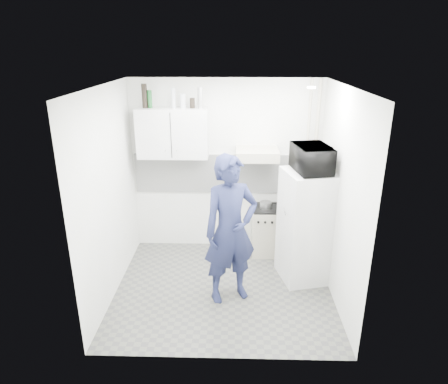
{
  "coord_description": "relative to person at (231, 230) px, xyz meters",
  "views": [
    {
      "loc": [
        0.14,
        -4.5,
        3.03
      ],
      "look_at": [
        -0.0,
        0.3,
        1.25
      ],
      "focal_mm": 32.0,
      "sensor_mm": 36.0,
      "label": 1
    }
  ],
  "objects": [
    {
      "name": "canister_a",
      "position": [
        -0.68,
        1.24,
        1.36
      ],
      "size": [
        0.08,
        0.08,
        0.2
      ],
      "primitive_type": "cylinder",
      "color": "#B2B7BC",
      "rests_on": "upper_cabinet"
    },
    {
      "name": "bottle_d",
      "position": [
        -0.81,
        1.24,
        1.4
      ],
      "size": [
        0.06,
        0.06,
        0.27
      ],
      "primitive_type": "cylinder",
      "color": "#B2B7BC",
      "rests_on": "upper_cabinet"
    },
    {
      "name": "stove",
      "position": [
        0.54,
        1.16,
        -0.57
      ],
      "size": [
        0.45,
        0.45,
        0.73
      ],
      "primitive_type": "cube",
      "color": "#B8B19A",
      "rests_on": "floor"
    },
    {
      "name": "saucepan",
      "position": [
        0.5,
        1.15,
        -0.13
      ],
      "size": [
        0.17,
        0.17,
        0.1
      ],
      "primitive_type": "cylinder",
      "color": "silver",
      "rests_on": "stove_top"
    },
    {
      "name": "backsplash",
      "position": [
        -0.09,
        1.4,
        0.27
      ],
      "size": [
        2.74,
        0.03,
        0.6
      ],
      "primitive_type": "cube",
      "color": "white",
      "rests_on": "wall_back"
    },
    {
      "name": "ceiling_spot_fixture",
      "position": [
        0.91,
        0.36,
        1.64
      ],
      "size": [
        0.1,
        0.1,
        0.02
      ],
      "primitive_type": "cylinder",
      "color": "white",
      "rests_on": "ceiling"
    },
    {
      "name": "floor",
      "position": [
        -0.09,
        0.16,
        -0.93
      ],
      "size": [
        2.8,
        2.8,
        0.0
      ],
      "primitive_type": "plane",
      "color": "#55564C",
      "rests_on": "ground"
    },
    {
      "name": "wall_right",
      "position": [
        1.31,
        0.16,
        0.37
      ],
      "size": [
        0.0,
        2.6,
        2.6
      ],
      "primitive_type": "plane",
      "rotation": [
        1.57,
        0.0,
        -1.57
      ],
      "color": "white",
      "rests_on": "floor"
    },
    {
      "name": "canister_b",
      "position": [
        -0.55,
        1.24,
        1.34
      ],
      "size": [
        0.07,
        0.07,
        0.14
      ],
      "primitive_type": "cylinder",
      "color": "black",
      "rests_on": "upper_cabinet"
    },
    {
      "name": "microwave",
      "position": [
        1.01,
        0.5,
        0.76
      ],
      "size": [
        0.67,
        0.51,
        0.33
      ],
      "primitive_type": "imported",
      "rotation": [
        0.0,
        0.0,
        1.76
      ],
      "color": "black",
      "rests_on": "fridge"
    },
    {
      "name": "bottle_a",
      "position": [
        -1.21,
        1.24,
        1.43
      ],
      "size": [
        0.08,
        0.08,
        0.33
      ],
      "primitive_type": "cylinder",
      "color": "black",
      "rests_on": "upper_cabinet"
    },
    {
      "name": "pipe_b",
      "position": [
        1.09,
        1.33,
        0.37
      ],
      "size": [
        0.04,
        0.04,
        2.6
      ],
      "primitive_type": "cylinder",
      "color": "#B8B19A",
      "rests_on": "floor"
    },
    {
      "name": "stove_top",
      "position": [
        0.54,
        1.16,
        -0.19
      ],
      "size": [
        0.44,
        0.44,
        0.03
      ],
      "primitive_type": "cube",
      "color": "black",
      "rests_on": "stove"
    },
    {
      "name": "bottle_e",
      "position": [
        -0.44,
        1.24,
        1.41
      ],
      "size": [
        0.07,
        0.07,
        0.28
      ],
      "primitive_type": "cylinder",
      "color": "silver",
      "rests_on": "upper_cabinet"
    },
    {
      "name": "pipe_a",
      "position": [
        1.21,
        1.33,
        0.37
      ],
      "size": [
        0.05,
        0.05,
        2.6
      ],
      "primitive_type": "cylinder",
      "color": "#B8B19A",
      "rests_on": "floor"
    },
    {
      "name": "fridge",
      "position": [
        1.01,
        0.5,
        -0.17
      ],
      "size": [
        0.76,
        0.76,
        1.52
      ],
      "primitive_type": "cube",
      "rotation": [
        0.0,
        0.0,
        0.24
      ],
      "color": "white",
      "rests_on": "floor"
    },
    {
      "name": "wall_left",
      "position": [
        -1.49,
        0.16,
        0.37
      ],
      "size": [
        0.0,
        2.6,
        2.6
      ],
      "primitive_type": "plane",
      "rotation": [
        1.57,
        0.0,
        1.57
      ],
      "color": "white",
      "rests_on": "floor"
    },
    {
      "name": "wall_back",
      "position": [
        -0.09,
        1.41,
        0.37
      ],
      "size": [
        2.8,
        0.0,
        2.8
      ],
      "primitive_type": "plane",
      "rotation": [
        1.57,
        0.0,
        0.0
      ],
      "color": "white",
      "rests_on": "floor"
    },
    {
      "name": "upper_cabinet",
      "position": [
        -0.84,
        1.24,
        0.92
      ],
      "size": [
        1.0,
        0.35,
        0.7
      ],
      "primitive_type": "cube",
      "color": "white",
      "rests_on": "wall_back"
    },
    {
      "name": "person",
      "position": [
        0.0,
        0.0,
        0.0
      ],
      "size": [
        0.8,
        0.68,
        1.87
      ],
      "primitive_type": "imported",
      "rotation": [
        0.0,
        0.0,
        0.41
      ],
      "color": "#1C2144",
      "rests_on": "floor"
    },
    {
      "name": "range_hood",
      "position": [
        0.36,
        1.16,
        0.64
      ],
      "size": [
        0.6,
        0.5,
        0.14
      ],
      "primitive_type": "cube",
      "color": "#B8B19A",
      "rests_on": "wall_back"
    },
    {
      "name": "ceiling",
      "position": [
        -0.09,
        0.16,
        1.67
      ],
      "size": [
        2.8,
        2.8,
        0.0
      ],
      "primitive_type": "plane",
      "color": "white",
      "rests_on": "wall_back"
    },
    {
      "name": "bottle_b",
      "position": [
        -1.14,
        1.24,
        1.39
      ],
      "size": [
        0.06,
        0.06,
        0.24
      ],
      "primitive_type": "cylinder",
      "color": "#144C1E",
      "rests_on": "upper_cabinet"
    }
  ]
}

